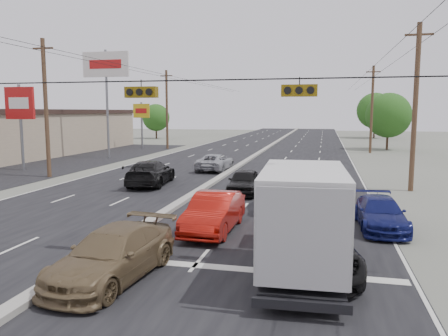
{
  "coord_description": "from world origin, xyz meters",
  "views": [
    {
      "loc": [
        7.26,
        -13.21,
        4.85
      ],
      "look_at": [
        2.71,
        6.57,
        2.2
      ],
      "focal_mm": 35.0,
      "sensor_mm": 36.0,
      "label": 1
    }
  ],
  "objects_px": {
    "tree_left_far": "(156,118)",
    "oncoming_far": "(215,162)",
    "pole_sign_far": "(142,115)",
    "queue_car_a": "(244,182)",
    "queue_car_b": "(276,196)",
    "utility_pole_right_b": "(415,107)",
    "red_sedan": "(214,213)",
    "queue_car_e": "(332,186)",
    "utility_pole_right_c": "(372,109)",
    "pole_sign_billboard": "(106,71)",
    "utility_pole_left_b": "(46,108)",
    "queue_car_d": "(380,214)",
    "tree_right_mid": "(388,115)",
    "utility_pole_left_c": "(167,109)",
    "oncoming_near": "(151,173)",
    "tree_right_far": "(375,111)",
    "black_suv": "(312,247)",
    "pole_sign_mid": "(20,108)",
    "box_truck": "(303,219)",
    "tan_sedan": "(113,255)"
  },
  "relations": [
    {
      "from": "tree_left_far",
      "to": "oncoming_far",
      "type": "distance_m",
      "value": 44.03
    },
    {
      "from": "pole_sign_far",
      "to": "queue_car_a",
      "type": "height_order",
      "value": "pole_sign_far"
    },
    {
      "from": "queue_car_b",
      "to": "oncoming_far",
      "type": "bearing_deg",
      "value": 115.35
    },
    {
      "from": "utility_pole_right_b",
      "to": "red_sedan",
      "type": "xyz_separation_m",
      "value": [
        -9.5,
        -11.51,
        -4.33
      ]
    },
    {
      "from": "queue_car_e",
      "to": "oncoming_far",
      "type": "xyz_separation_m",
      "value": [
        -9.17,
        9.07,
        0.07
      ]
    },
    {
      "from": "utility_pole_right_c",
      "to": "queue_car_e",
      "type": "bearing_deg",
      "value": -99.63
    },
    {
      "from": "pole_sign_billboard",
      "to": "utility_pole_left_b",
      "type": "bearing_deg",
      "value": -81.25
    },
    {
      "from": "red_sedan",
      "to": "queue_car_d",
      "type": "distance_m",
      "value": 6.86
    },
    {
      "from": "utility_pole_left_b",
      "to": "tree_right_mid",
      "type": "bearing_deg",
      "value": 47.49
    },
    {
      "from": "queue_car_b",
      "to": "queue_car_e",
      "type": "relative_size",
      "value": 1.12
    },
    {
      "from": "queue_car_e",
      "to": "pole_sign_billboard",
      "type": "bearing_deg",
      "value": 145.71
    },
    {
      "from": "utility_pole_left_c",
      "to": "oncoming_near",
      "type": "distance_m",
      "value": 28.3
    },
    {
      "from": "tree_right_far",
      "to": "oncoming_far",
      "type": "height_order",
      "value": "tree_right_far"
    },
    {
      "from": "pole_sign_far",
      "to": "utility_pole_left_c",
      "type": "bearing_deg",
      "value": 0.0
    },
    {
      "from": "utility_pole_left_c",
      "to": "pole_sign_far",
      "type": "bearing_deg",
      "value": -180.0
    },
    {
      "from": "utility_pole_right_c",
      "to": "pole_sign_far",
      "type": "distance_m",
      "value": 28.51
    },
    {
      "from": "black_suv",
      "to": "tree_right_mid",
      "type": "bearing_deg",
      "value": 73.38
    },
    {
      "from": "pole_sign_mid",
      "to": "queue_car_d",
      "type": "relative_size",
      "value": 1.57
    },
    {
      "from": "utility_pole_right_b",
      "to": "pole_sign_billboard",
      "type": "distance_m",
      "value": 30.2
    },
    {
      "from": "utility_pole_right_b",
      "to": "tree_right_mid",
      "type": "height_order",
      "value": "utility_pole_right_b"
    },
    {
      "from": "utility_pole_right_c",
      "to": "box_truck",
      "type": "height_order",
      "value": "utility_pole_right_c"
    },
    {
      "from": "black_suv",
      "to": "queue_car_e",
      "type": "xyz_separation_m",
      "value": [
        0.77,
        12.17,
        -0.13
      ]
    },
    {
      "from": "pole_sign_billboard",
      "to": "tan_sedan",
      "type": "bearing_deg",
      "value": -62.14
    },
    {
      "from": "black_suv",
      "to": "utility_pole_left_b",
      "type": "bearing_deg",
      "value": 135.81
    },
    {
      "from": "red_sedan",
      "to": "queue_car_a",
      "type": "bearing_deg",
      "value": 92.88
    },
    {
      "from": "utility_pole_left_c",
      "to": "utility_pole_right_c",
      "type": "height_order",
      "value": "same"
    },
    {
      "from": "red_sedan",
      "to": "oncoming_far",
      "type": "distance_m",
      "value": 18.25
    },
    {
      "from": "tree_right_mid",
      "to": "queue_car_d",
      "type": "bearing_deg",
      "value": -97.76
    },
    {
      "from": "tree_left_far",
      "to": "queue_car_d",
      "type": "xyz_separation_m",
      "value": [
        31.6,
        -54.63,
        -3.07
      ]
    },
    {
      "from": "queue_car_a",
      "to": "queue_car_d",
      "type": "distance_m",
      "value": 9.38
    },
    {
      "from": "tree_left_far",
      "to": "oncoming_near",
      "type": "xyz_separation_m",
      "value": [
        18.16,
        -46.6,
        -2.9
      ]
    },
    {
      "from": "utility_pole_left_b",
      "to": "utility_pole_right_b",
      "type": "relative_size",
      "value": 1.0
    },
    {
      "from": "pole_sign_mid",
      "to": "tree_right_far",
      "type": "height_order",
      "value": "tree_right_far"
    },
    {
      "from": "pole_sign_mid",
      "to": "pole_sign_far",
      "type": "distance_m",
      "value": 22.03
    },
    {
      "from": "oncoming_far",
      "to": "black_suv",
      "type": "bearing_deg",
      "value": 113.45
    },
    {
      "from": "pole_sign_mid",
      "to": "tree_right_mid",
      "type": "xyz_separation_m",
      "value": [
        32.0,
        27.0,
        -0.78
      ]
    },
    {
      "from": "utility_pole_right_b",
      "to": "oncoming_near",
      "type": "distance_m",
      "value": 16.97
    },
    {
      "from": "pole_sign_billboard",
      "to": "tree_left_far",
      "type": "height_order",
      "value": "pole_sign_billboard"
    },
    {
      "from": "tree_right_mid",
      "to": "box_truck",
      "type": "height_order",
      "value": "tree_right_mid"
    },
    {
      "from": "red_sedan",
      "to": "utility_pole_left_b",
      "type": "bearing_deg",
      "value": 144.4
    },
    {
      "from": "utility_pole_right_c",
      "to": "oncoming_far",
      "type": "relative_size",
      "value": 2.02
    },
    {
      "from": "tree_right_far",
      "to": "queue_car_d",
      "type": "bearing_deg",
      "value": -95.66
    },
    {
      "from": "box_truck",
      "to": "oncoming_near",
      "type": "bearing_deg",
      "value": 125.01
    },
    {
      "from": "tree_left_far",
      "to": "black_suv",
      "type": "relative_size",
      "value": 1.14
    },
    {
      "from": "tree_right_mid",
      "to": "queue_car_b",
      "type": "relative_size",
      "value": 1.76
    },
    {
      "from": "tree_right_far",
      "to": "tan_sedan",
      "type": "bearing_deg",
      "value": -101.45
    },
    {
      "from": "tree_right_mid",
      "to": "oncoming_far",
      "type": "height_order",
      "value": "tree_right_mid"
    },
    {
      "from": "pole_sign_billboard",
      "to": "pole_sign_far",
      "type": "relative_size",
      "value": 1.83
    },
    {
      "from": "utility_pole_right_b",
      "to": "pole_sign_billboard",
      "type": "xyz_separation_m",
      "value": [
        -27.0,
        13.0,
        3.76
      ]
    },
    {
      "from": "tree_left_far",
      "to": "black_suv",
      "type": "distance_m",
      "value": 66.74
    }
  ]
}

